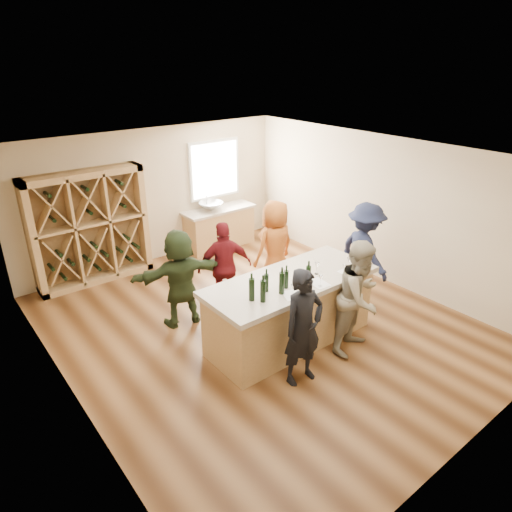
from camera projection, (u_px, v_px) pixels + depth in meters
floor at (259, 326)px, 7.66m from camera, size 6.00×7.00×0.10m
ceiling at (259, 153)px, 6.47m from camera, size 6.00×7.00×0.10m
wall_back at (153, 195)px, 9.60m from camera, size 6.00×0.10×2.80m
wall_front at (483, 356)px, 4.53m from camera, size 6.00×0.10×2.80m
wall_left at (56, 310)px, 5.33m from camera, size 0.10×7.00×2.80m
wall_right at (382, 209)px, 8.80m from camera, size 0.10×7.00×2.80m
window_frame at (214, 169)px, 10.25m from camera, size 1.30×0.06×1.30m
window_pane at (215, 170)px, 10.23m from camera, size 1.18×0.01×1.18m
wine_rack at (90, 228)px, 8.67m from camera, size 2.20×0.45×2.20m
back_counter_base at (219, 229)px, 10.54m from camera, size 1.60×0.58×0.86m
back_counter_top at (219, 210)px, 10.35m from camera, size 1.70×0.62×0.06m
sink at (211, 206)px, 10.19m from camera, size 0.54×0.54×0.19m
faucet at (207, 202)px, 10.30m from camera, size 0.02×0.02×0.30m
tasting_counter_base at (290, 312)px, 7.02m from camera, size 2.60×1.00×1.00m
tasting_counter_top at (291, 281)px, 6.80m from camera, size 2.72×1.12×0.08m
wine_bottle_a at (252, 290)px, 6.13m from camera, size 0.10×0.10×0.32m
wine_bottle_b at (263, 291)px, 6.10m from camera, size 0.08×0.08×0.32m
wine_bottle_c at (266, 283)px, 6.38m from camera, size 0.07×0.07×0.27m
wine_bottle_d at (282, 283)px, 6.31m from camera, size 0.08×0.08×0.32m
wine_bottle_e at (286, 279)px, 6.47m from camera, size 0.07×0.07×0.27m
wine_glass_a at (293, 291)px, 6.27m from camera, size 0.07×0.07×0.16m
wine_glass_b at (321, 281)px, 6.53m from camera, size 0.08×0.08×0.17m
wine_glass_c at (344, 270)px, 6.86m from camera, size 0.06×0.06×0.16m
wine_glass_d at (317, 268)px, 6.89m from camera, size 0.09×0.09×0.20m
wine_glass_e at (349, 263)px, 7.07m from camera, size 0.08×0.08×0.18m
tasting_menu_a at (292, 295)px, 6.32m from camera, size 0.31×0.36×0.00m
tasting_menu_b at (318, 283)px, 6.65m from camera, size 0.27×0.34×0.00m
tasting_menu_c at (348, 273)px, 6.96m from camera, size 0.21×0.28×0.00m
person_near_left at (303, 328)px, 6.02m from camera, size 0.64×0.49×1.67m
person_near_right at (360, 297)px, 6.68m from camera, size 0.94×0.65×1.76m
person_server at (364, 252)px, 8.13m from camera, size 0.80×1.26×1.81m
person_far_mid at (225, 267)px, 7.81m from camera, size 1.05×0.78×1.61m
person_far_right at (275, 247)px, 8.42m from camera, size 0.88×0.60×1.76m
person_far_left at (180, 278)px, 7.36m from camera, size 1.61×0.84×1.65m
wine_bottle_f at (308, 276)px, 6.54m from camera, size 0.07×0.07×0.30m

